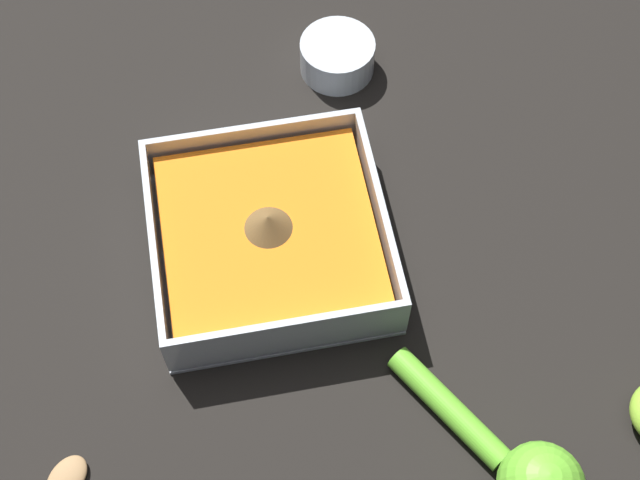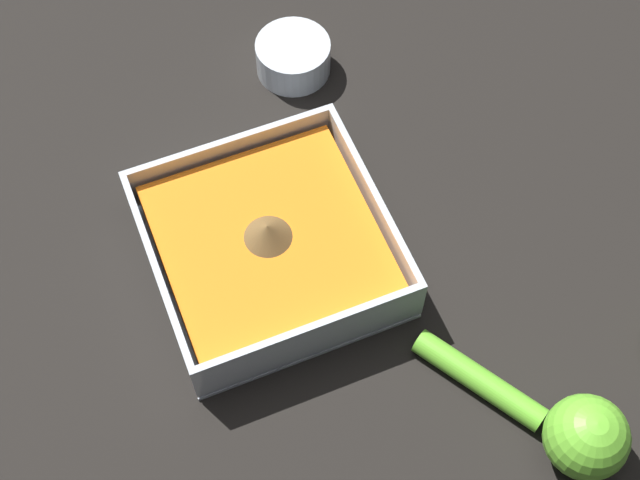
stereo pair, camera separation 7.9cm
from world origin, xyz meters
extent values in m
plane|color=black|center=(0.00, 0.00, 0.00)|extent=(4.00, 4.00, 0.00)
cube|color=silver|center=(-0.02, 0.03, 0.00)|extent=(0.21, 0.21, 0.01)
cube|color=silver|center=(-0.02, 0.13, 0.03)|extent=(0.21, 0.01, 0.05)
cube|color=silver|center=(-0.02, -0.07, 0.03)|extent=(0.21, 0.01, 0.05)
cube|color=silver|center=(0.08, 0.03, 0.03)|extent=(0.01, 0.19, 0.05)
cube|color=silver|center=(-0.12, 0.03, 0.03)|extent=(0.01, 0.19, 0.05)
cube|color=orange|center=(-0.02, 0.03, 0.03)|extent=(0.19, 0.19, 0.04)
cone|color=brown|center=(-0.02, 0.03, 0.05)|extent=(0.04, 0.04, 0.02)
cylinder|color=silver|center=(0.18, -0.08, 0.02)|extent=(0.08, 0.08, 0.04)
cylinder|color=brown|center=(0.18, -0.08, 0.01)|extent=(0.07, 0.07, 0.02)
cylinder|color=#6BC633|center=(-0.20, -0.09, 0.01)|extent=(0.11, 0.08, 0.02)
ellipsoid|color=tan|center=(-0.20, 0.22, 0.01)|extent=(0.05, 0.05, 0.01)
camera|label=1|loc=(-0.42, 0.05, 0.71)|focal=50.00mm
camera|label=2|loc=(-0.40, 0.13, 0.71)|focal=50.00mm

